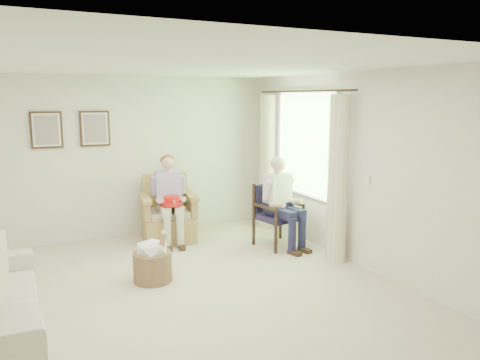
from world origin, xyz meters
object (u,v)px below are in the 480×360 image
Objects in this scene: wicker_armchair at (168,220)px; red_hat at (172,201)px; person_wicker at (170,193)px; person_dark at (281,197)px; hatbox at (153,260)px; wood_armchair at (276,212)px.

red_hat is (-0.04, -0.34, 0.37)m from wicker_armchair.
person_wicker reaches higher than wicker_armchair.
red_hat is at bearing -87.74° from wicker_armchair.
person_dark is (1.43, -1.12, 0.46)m from wicker_armchair.
person_dark is at bearing 12.42° from hatbox.
person_wicker reaches higher than person_dark.
wood_armchair is 0.69× the size of person_wicker.
person_dark reaches higher than red_hat.
hatbox is (-2.13, -0.62, -0.24)m from wood_armchair.
wicker_armchair is 1.48× the size of hatbox.
wicker_armchair is 0.48m from person_wicker.
wicker_armchair is at bearing 135.25° from wood_armchair.
wood_armchair is at bearing -22.94° from red_hat.
hatbox is at bearing -106.60° from person_wicker.
person_dark is at bearing -28.72° from wicker_armchair.
wood_armchair is at bearing 16.34° from hatbox.
wicker_armchair reaches higher than hatbox.
person_wicker is at bearing 64.07° from hatbox.
red_hat is (-1.47, 0.78, -0.09)m from person_dark.
wicker_armchair is 0.77× the size of person_dark.
hatbox is at bearing -174.43° from wood_armchair.
wood_armchair is 2.23m from hatbox.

